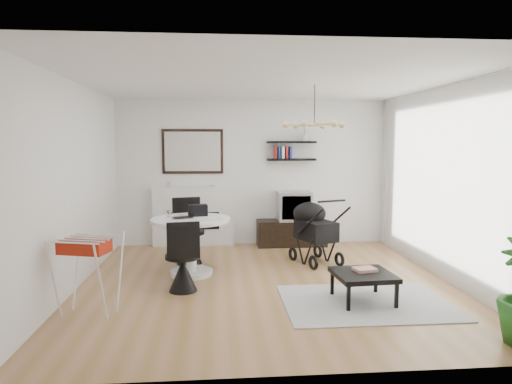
{
  "coord_description": "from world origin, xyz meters",
  "views": [
    {
      "loc": [
        -0.65,
        -6.01,
        1.88
      ],
      "look_at": [
        -0.11,
        0.4,
        1.21
      ],
      "focal_mm": 32.0,
      "sensor_mm": 36.0,
      "label": 1
    }
  ],
  "objects": [
    {
      "name": "floor",
      "position": [
        0.0,
        0.0,
        0.0
      ],
      "size": [
        5.0,
        5.0,
        0.0
      ],
      "primitive_type": "plane",
      "color": "olive",
      "rests_on": "ground"
    },
    {
      "name": "ceiling",
      "position": [
        0.0,
        0.0,
        2.7
      ],
      "size": [
        5.0,
        5.0,
        0.0
      ],
      "primitive_type": "plane",
      "color": "white",
      "rests_on": "wall_back"
    },
    {
      "name": "wall_back",
      "position": [
        0.0,
        2.5,
        1.35
      ],
      "size": [
        5.0,
        0.0,
        5.0
      ],
      "primitive_type": "plane",
      "rotation": [
        1.57,
        0.0,
        0.0
      ],
      "color": "white",
      "rests_on": "floor"
    },
    {
      "name": "wall_left",
      "position": [
        -2.5,
        0.0,
        1.35
      ],
      "size": [
        0.0,
        5.0,
        5.0
      ],
      "primitive_type": "plane",
      "rotation": [
        1.57,
        0.0,
        1.57
      ],
      "color": "white",
      "rests_on": "floor"
    },
    {
      "name": "wall_right",
      "position": [
        2.5,
        0.0,
        1.35
      ],
      "size": [
        0.0,
        5.0,
        5.0
      ],
      "primitive_type": "plane",
      "rotation": [
        1.57,
        0.0,
        -1.57
      ],
      "color": "white",
      "rests_on": "floor"
    },
    {
      "name": "sheer_curtain",
      "position": [
        2.4,
        0.2,
        1.35
      ],
      "size": [
        0.04,
        3.6,
        2.6
      ],
      "primitive_type": "cube",
      "color": "white",
      "rests_on": "wall_right"
    },
    {
      "name": "fireplace",
      "position": [
        -1.1,
        2.42,
        0.69
      ],
      "size": [
        1.5,
        0.17,
        2.16
      ],
      "color": "white",
      "rests_on": "floor"
    },
    {
      "name": "shelf_lower",
      "position": [
        0.72,
        2.37,
        1.6
      ],
      "size": [
        0.9,
        0.25,
        0.04
      ],
      "primitive_type": "cube",
      "color": "black",
      "rests_on": "wall_back"
    },
    {
      "name": "shelf_upper",
      "position": [
        0.72,
        2.37,
        1.92
      ],
      "size": [
        0.9,
        0.25,
        0.04
      ],
      "primitive_type": "cube",
      "color": "black",
      "rests_on": "wall_back"
    },
    {
      "name": "pendant_lamp",
      "position": [
        0.7,
        0.3,
        2.15
      ],
      "size": [
        0.9,
        0.9,
        0.1
      ],
      "primitive_type": null,
      "color": "tan",
      "rests_on": "ceiling"
    },
    {
      "name": "tv_console",
      "position": [
        0.72,
        2.27,
        0.24
      ],
      "size": [
        1.28,
        0.45,
        0.48
      ],
      "primitive_type": "cube",
      "color": "black",
      "rests_on": "floor"
    },
    {
      "name": "crt_tv",
      "position": [
        0.76,
        2.26,
        0.75
      ],
      "size": [
        0.61,
        0.53,
        0.53
      ],
      "color": "#B1B1B3",
      "rests_on": "tv_console"
    },
    {
      "name": "dining_table",
      "position": [
        -1.04,
        0.5,
        0.55
      ],
      "size": [
        1.13,
        1.13,
        0.83
      ],
      "color": "white",
      "rests_on": "floor"
    },
    {
      "name": "laptop",
      "position": [
        -1.11,
        0.46,
        0.84
      ],
      "size": [
        0.39,
        0.33,
        0.03
      ],
      "primitive_type": "imported",
      "rotation": [
        0.0,
        0.0,
        0.39
      ],
      "color": "black",
      "rests_on": "dining_table"
    },
    {
      "name": "black_bag",
      "position": [
        -0.94,
        0.72,
        0.91
      ],
      "size": [
        0.3,
        0.21,
        0.17
      ],
      "primitive_type": "cube",
      "rotation": [
        0.0,
        0.0,
        0.16
      ],
      "color": "black",
      "rests_on": "dining_table"
    },
    {
      "name": "newspaper",
      "position": [
        -0.81,
        0.41,
        0.83
      ],
      "size": [
        0.41,
        0.37,
        0.01
      ],
      "primitive_type": "cube",
      "rotation": [
        0.0,
        0.0,
        0.33
      ],
      "color": "silver",
      "rests_on": "dining_table"
    },
    {
      "name": "drinking_glass",
      "position": [
        -1.36,
        0.67,
        0.87
      ],
      "size": [
        0.06,
        0.06,
        0.09
      ],
      "primitive_type": "cylinder",
      "color": "white",
      "rests_on": "dining_table"
    },
    {
      "name": "chair_far",
      "position": [
        -1.11,
        1.15,
        0.33
      ],
      "size": [
        0.52,
        0.53,
        1.03
      ],
      "rotation": [
        0.0,
        0.0,
        0.22
      ],
      "color": "black",
      "rests_on": "floor"
    },
    {
      "name": "chair_near",
      "position": [
        -1.1,
        -0.26,
        0.29
      ],
      "size": [
        0.45,
        0.47,
        0.93
      ],
      "rotation": [
        0.0,
        0.0,
        3.28
      ],
      "color": "black",
      "rests_on": "floor"
    },
    {
      "name": "drying_rack",
      "position": [
        -2.08,
        -0.98,
        0.46
      ],
      "size": [
        0.71,
        0.68,
        0.87
      ],
      "rotation": [
        0.0,
        0.0,
        -0.28
      ],
      "color": "white",
      "rests_on": "floor"
    },
    {
      "name": "stroller",
      "position": [
        0.88,
        1.06,
        0.46
      ],
      "size": [
        0.8,
        0.98,
        1.07
      ],
      "rotation": [
        0.0,
        0.0,
        0.36
      ],
      "color": "black",
      "rests_on": "floor"
    },
    {
      "name": "rug",
      "position": [
        1.1,
        -0.87,
        0.01
      ],
      "size": [
        1.97,
        1.42,
        0.01
      ],
      "primitive_type": "cube",
      "color": "#ABABAB",
      "rests_on": "floor"
    },
    {
      "name": "coffee_table",
      "position": [
        1.08,
        -0.83,
        0.32
      ],
      "size": [
        0.72,
        0.72,
        0.35
      ],
      "rotation": [
        0.0,
        0.0,
        0.07
      ],
      "color": "black",
      "rests_on": "rug"
    },
    {
      "name": "magazines",
      "position": [
        1.12,
        -0.76,
        0.38
      ],
      "size": [
        0.29,
        0.25,
        0.04
      ],
      "primitive_type": "cube",
      "rotation": [
        0.0,
        0.0,
        0.22
      ],
      "color": "#E05238",
      "rests_on": "coffee_table"
    }
  ]
}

